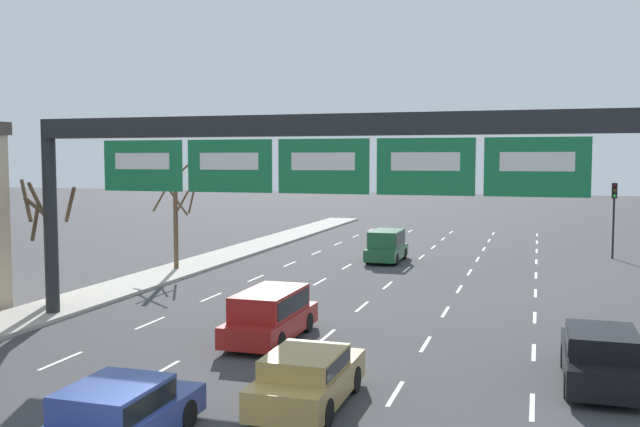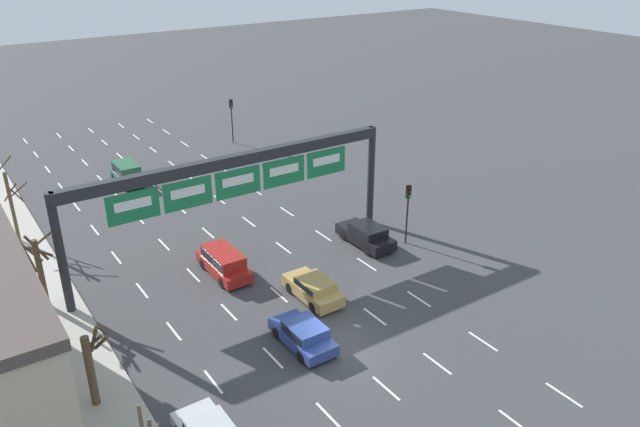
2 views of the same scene
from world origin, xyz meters
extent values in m
cube|color=white|center=(-6.60, 6.00, 0.01)|extent=(0.12, 2.00, 0.01)
cube|color=white|center=(-6.60, 11.00, 0.01)|extent=(0.12, 2.00, 0.01)
cube|color=white|center=(-6.60, 16.00, 0.01)|extent=(0.12, 2.00, 0.01)
cube|color=white|center=(-6.60, 21.00, 0.01)|extent=(0.12, 2.00, 0.01)
cube|color=white|center=(-6.60, 26.00, 0.01)|extent=(0.12, 2.00, 0.01)
cube|color=white|center=(-6.60, 31.00, 0.01)|extent=(0.12, 2.00, 0.01)
cube|color=white|center=(-6.60, 36.00, 0.01)|extent=(0.12, 2.00, 0.01)
cube|color=white|center=(-6.60, 41.00, 0.01)|extent=(0.12, 2.00, 0.01)
cube|color=white|center=(-6.60, 46.00, 0.01)|extent=(0.12, 2.00, 0.01)
cube|color=white|center=(-3.30, 6.00, 0.01)|extent=(0.12, 2.00, 0.01)
cube|color=white|center=(-3.30, 11.00, 0.01)|extent=(0.12, 2.00, 0.01)
cube|color=white|center=(-3.30, 16.00, 0.01)|extent=(0.12, 2.00, 0.01)
cube|color=white|center=(-3.30, 21.00, 0.01)|extent=(0.12, 2.00, 0.01)
cube|color=white|center=(-3.30, 26.00, 0.01)|extent=(0.12, 2.00, 0.01)
cube|color=white|center=(-3.30, 31.00, 0.01)|extent=(0.12, 2.00, 0.01)
cube|color=white|center=(-3.30, 36.00, 0.01)|extent=(0.12, 2.00, 0.01)
cube|color=white|center=(-3.30, 41.00, 0.01)|extent=(0.12, 2.00, 0.01)
cube|color=white|center=(-3.30, 46.00, 0.01)|extent=(0.12, 2.00, 0.01)
cube|color=white|center=(0.00, 6.00, 0.01)|extent=(0.12, 2.00, 0.01)
cube|color=white|center=(0.00, 11.00, 0.01)|extent=(0.12, 2.00, 0.01)
cube|color=white|center=(0.00, 16.00, 0.01)|extent=(0.12, 2.00, 0.01)
cube|color=white|center=(0.00, 21.00, 0.01)|extent=(0.12, 2.00, 0.01)
cube|color=white|center=(0.00, 26.00, 0.01)|extent=(0.12, 2.00, 0.01)
cube|color=white|center=(0.00, 31.00, 0.01)|extent=(0.12, 2.00, 0.01)
cube|color=white|center=(0.00, 36.00, 0.01)|extent=(0.12, 2.00, 0.01)
cube|color=white|center=(0.00, 41.00, 0.01)|extent=(0.12, 2.00, 0.01)
cube|color=white|center=(0.00, 46.00, 0.01)|extent=(0.12, 2.00, 0.01)
cube|color=white|center=(3.30, 6.00, 0.01)|extent=(0.12, 2.00, 0.01)
cube|color=white|center=(3.30, 11.00, 0.01)|extent=(0.12, 2.00, 0.01)
cube|color=white|center=(3.30, 16.00, 0.01)|extent=(0.12, 2.00, 0.01)
cube|color=white|center=(3.30, 21.00, 0.01)|extent=(0.12, 2.00, 0.01)
cube|color=white|center=(3.30, 26.00, 0.01)|extent=(0.12, 2.00, 0.01)
cube|color=white|center=(3.30, 31.00, 0.01)|extent=(0.12, 2.00, 0.01)
cube|color=white|center=(3.30, 36.00, 0.01)|extent=(0.12, 2.00, 0.01)
cube|color=white|center=(3.30, 41.00, 0.01)|extent=(0.12, 2.00, 0.01)
cube|color=white|center=(3.30, 46.00, 0.01)|extent=(0.12, 2.00, 0.01)
cube|color=white|center=(6.60, 6.00, 0.01)|extent=(0.12, 2.00, 0.01)
cube|color=white|center=(6.60, 11.00, 0.01)|extent=(0.12, 2.00, 0.01)
cube|color=white|center=(6.60, 16.00, 0.01)|extent=(0.12, 2.00, 0.01)
cube|color=white|center=(6.60, 21.00, 0.01)|extent=(0.12, 2.00, 0.01)
cube|color=white|center=(6.60, 26.00, 0.01)|extent=(0.12, 2.00, 0.01)
cube|color=white|center=(6.60, 31.00, 0.01)|extent=(0.12, 2.00, 0.01)
cube|color=white|center=(6.60, 36.00, 0.01)|extent=(0.12, 2.00, 0.01)
cube|color=white|center=(6.60, 41.00, 0.01)|extent=(0.12, 2.00, 0.01)
cube|color=white|center=(6.60, 46.00, 0.01)|extent=(0.12, 2.00, 0.01)
cylinder|color=#232628|center=(-10.70, 10.98, 3.67)|extent=(0.50, 0.50, 7.33)
cube|color=#232628|center=(0.00, 10.98, 6.98)|extent=(21.40, 0.60, 0.70)
cube|color=#197542|center=(-6.56, 10.64, 5.65)|extent=(3.03, 0.08, 1.77)
cube|color=white|center=(-6.56, 10.59, 5.81)|extent=(2.12, 0.02, 0.56)
cube|color=#197542|center=(-3.28, 10.64, 5.65)|extent=(3.03, 0.08, 1.77)
cube|color=white|center=(-3.28, 10.59, 5.81)|extent=(2.12, 0.02, 0.56)
cube|color=#197542|center=(0.00, 10.64, 5.65)|extent=(3.03, 0.08, 1.77)
cube|color=white|center=(0.00, 10.59, 5.81)|extent=(2.12, 0.02, 0.56)
cube|color=#197542|center=(3.28, 10.64, 5.65)|extent=(3.03, 0.08, 1.77)
cube|color=white|center=(3.28, 10.59, 5.81)|extent=(2.12, 0.02, 0.56)
cube|color=#197542|center=(6.56, 10.64, 5.65)|extent=(3.03, 0.08, 1.77)
cube|color=white|center=(6.56, 10.59, 5.81)|extent=(2.12, 0.02, 0.56)
cube|color=black|center=(8.28, 8.34, 0.56)|extent=(1.85, 4.57, 0.72)
cube|color=black|center=(8.28, 8.07, 1.21)|extent=(1.70, 2.38, 0.57)
cube|color=black|center=(8.28, 8.07, 1.21)|extent=(1.74, 2.19, 0.41)
cylinder|color=black|center=(7.44, 9.72, 0.33)|extent=(0.22, 0.66, 0.66)
cylinder|color=black|center=(9.12, 9.72, 0.33)|extent=(0.22, 0.66, 0.66)
cylinder|color=black|center=(7.44, 6.97, 0.33)|extent=(0.22, 0.66, 0.66)
cube|color=#235B38|center=(-1.64, 28.63, 0.53)|extent=(1.76, 4.22, 0.67)
cube|color=#235B38|center=(-1.64, 28.59, 1.33)|extent=(1.62, 2.95, 0.93)
cube|color=black|center=(-1.64, 28.59, 1.33)|extent=(1.65, 2.72, 0.67)
cylinder|color=black|center=(-2.43, 29.89, 0.33)|extent=(0.22, 0.66, 0.66)
cylinder|color=black|center=(-0.85, 29.89, 0.33)|extent=(0.22, 0.66, 0.66)
cylinder|color=black|center=(-2.43, 27.36, 0.33)|extent=(0.22, 0.66, 0.66)
cylinder|color=black|center=(-0.85, 27.36, 0.33)|extent=(0.22, 0.66, 0.66)
cube|color=#A88947|center=(1.47, 4.57, 0.55)|extent=(1.77, 4.20, 0.70)
cube|color=#A88947|center=(1.47, 4.32, 1.13)|extent=(1.63, 2.18, 0.46)
cube|color=black|center=(1.47, 4.32, 1.13)|extent=(1.67, 2.01, 0.33)
cylinder|color=black|center=(0.67, 5.83, 0.33)|extent=(0.22, 0.66, 0.66)
cylinder|color=black|center=(2.27, 5.83, 0.33)|extent=(0.22, 0.66, 0.66)
cylinder|color=black|center=(0.67, 3.31, 0.33)|extent=(0.22, 0.66, 0.66)
cylinder|color=black|center=(2.27, 3.31, 0.33)|extent=(0.22, 0.66, 0.66)
cube|color=navy|center=(-1.43, 1.10, 0.50)|extent=(1.83, 4.09, 0.60)
cube|color=navy|center=(-1.43, 0.86, 1.09)|extent=(1.68, 2.13, 0.58)
cube|color=black|center=(-1.43, 0.86, 1.09)|extent=(1.72, 1.96, 0.42)
cylinder|color=black|center=(-2.26, 2.33, 0.33)|extent=(0.22, 0.66, 0.66)
cylinder|color=black|center=(-0.61, 2.33, 0.33)|extent=(0.22, 0.66, 0.66)
cube|color=maroon|center=(-1.60, 10.05, 0.53)|extent=(1.77, 4.64, 0.67)
cube|color=maroon|center=(-1.60, 10.01, 1.26)|extent=(1.63, 3.25, 0.78)
cube|color=black|center=(-1.60, 10.01, 1.26)|extent=(1.67, 2.99, 0.56)
cylinder|color=black|center=(-2.40, 11.45, 0.33)|extent=(0.22, 0.66, 0.66)
cylinder|color=black|center=(-0.81, 11.45, 0.33)|extent=(0.22, 0.66, 0.66)
cylinder|color=black|center=(-2.40, 8.66, 0.33)|extent=(0.22, 0.66, 0.66)
cylinder|color=black|center=(-0.81, 8.66, 0.33)|extent=(0.22, 0.66, 0.66)
cylinder|color=black|center=(10.88, 33.63, 1.79)|extent=(0.12, 0.12, 3.57)
cube|color=black|center=(10.88, 33.63, 4.02)|extent=(0.30, 0.24, 0.90)
sphere|color=#3D0E0C|center=(10.88, 33.50, 4.32)|extent=(0.20, 0.20, 0.20)
sphere|color=#412F0C|center=(10.88, 33.50, 4.02)|extent=(0.20, 0.20, 0.20)
sphere|color=green|center=(10.88, 33.50, 3.72)|extent=(0.20, 0.20, 0.20)
cylinder|color=brown|center=(-11.73, 12.14, 2.27)|extent=(0.33, 0.33, 4.24)
cylinder|color=brown|center=(-11.15, 12.77, 4.06)|extent=(1.42, 1.33, 1.51)
cylinder|color=brown|center=(-11.73, 11.68, 4.12)|extent=(1.07, 0.17, 1.76)
cylinder|color=brown|center=(-11.62, 11.55, 3.92)|extent=(1.30, 0.39, 1.06)
cylinder|color=brown|center=(-12.16, 11.96, 3.45)|extent=(0.55, 1.05, 1.49)
cylinder|color=brown|center=(-12.23, 11.55, 4.30)|extent=(1.36, 1.19, 1.59)
cylinder|color=brown|center=(-11.47, 21.92, 2.67)|extent=(0.24, 0.24, 5.05)
cylinder|color=brown|center=(-11.16, 21.46, 3.78)|extent=(1.05, 0.76, 1.66)
cylinder|color=brown|center=(-11.63, 22.77, 5.17)|extent=(1.79, 0.43, 1.58)
cylinder|color=brown|center=(-12.30, 21.87, 3.83)|extent=(0.21, 1.73, 1.31)
cylinder|color=brown|center=(-10.81, 22.42, 3.63)|extent=(1.13, 1.45, 1.37)
cylinder|color=brown|center=(-11.32, 22.36, 3.60)|extent=(1.00, 0.42, 1.26)
camera|label=1|loc=(6.63, -11.27, 5.90)|focal=40.00mm
camera|label=2|loc=(-15.65, -21.65, 19.82)|focal=35.00mm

